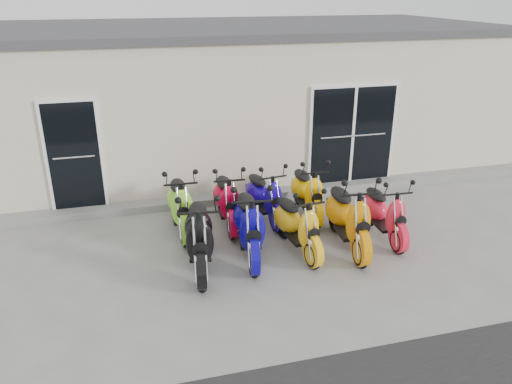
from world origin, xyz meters
TOP-DOWN VIEW (x-y plane):
  - ground at (0.00, 0.00)m, footprint 80.00×80.00m
  - building at (0.00, 5.20)m, footprint 14.00×6.00m
  - roof_cap at (0.00, 5.20)m, footprint 14.20×6.20m
  - front_step at (0.00, 2.02)m, footprint 14.00×0.40m
  - door_left at (-3.20, 2.17)m, footprint 1.07×0.08m
  - door_right at (2.60, 2.17)m, footprint 2.02×0.08m
  - scooter_front_black at (-1.23, -0.51)m, footprint 0.95×2.05m
  - scooter_front_blue at (-0.37, -0.32)m, footprint 0.97×2.05m
  - scooter_front_orange_a at (0.45, -0.40)m, footprint 0.83×1.81m
  - scooter_front_orange_b at (1.34, -0.49)m, footprint 0.90×2.04m
  - scooter_front_red at (2.11, -0.33)m, footprint 0.68×1.73m
  - scooter_back_green at (-1.36, 0.88)m, footprint 0.71×1.85m
  - scooter_back_red at (-0.49, 0.92)m, footprint 0.75×1.80m
  - scooter_back_blue at (0.26, 0.95)m, footprint 0.83×1.77m
  - scooter_back_yellow at (1.12, 0.93)m, footprint 0.72×1.77m

SIDE VIEW (x-z plane):
  - ground at x=0.00m, z-range 0.00..0.00m
  - front_step at x=0.00m, z-range 0.00..0.15m
  - scooter_back_blue at x=0.26m, z-range 0.00..1.26m
  - scooter_front_red at x=2.11m, z-range 0.00..1.26m
  - scooter_back_yellow at x=1.12m, z-range 0.00..1.28m
  - scooter_front_orange_a at x=0.45m, z-range 0.00..1.29m
  - scooter_back_red at x=-0.49m, z-range 0.00..1.31m
  - scooter_back_green at x=-1.36m, z-range 0.00..1.36m
  - scooter_front_blue at x=-0.37m, z-range 0.00..1.46m
  - scooter_front_black at x=-1.23m, z-range 0.00..1.46m
  - scooter_front_orange_b at x=1.34m, z-range 0.00..1.46m
  - door_left at x=-3.20m, z-range 0.15..2.37m
  - door_right at x=2.60m, z-range 0.15..2.37m
  - building at x=0.00m, z-range 0.00..3.20m
  - roof_cap at x=0.00m, z-range 3.20..3.36m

